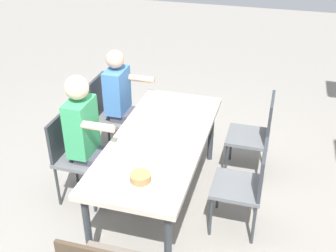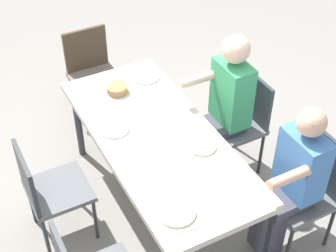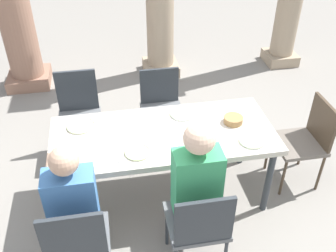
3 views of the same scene
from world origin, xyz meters
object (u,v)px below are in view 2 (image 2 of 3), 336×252
(diner_man_white, at_px, (291,181))
(bread_basket, at_px, (117,89))
(chair_west_south, at_px, (309,186))
(chair_mid_south, at_px, (241,118))
(plate_3, at_px, (146,77))
(chair_mid_north, at_px, (47,188))
(plate_1, at_px, (202,146))
(plate_2, at_px, (114,128))
(chair_head_east, at_px, (92,70))
(dining_table, at_px, (158,143))
(diner_woman_green, at_px, (224,105))
(plate_0, at_px, (177,212))

(diner_man_white, relative_size, bread_basket, 7.46)
(chair_west_south, bearing_deg, bread_basket, 32.41)
(chair_mid_south, xyz_separation_m, plate_3, (0.59, 0.58, 0.24))
(chair_mid_north, relative_size, plate_1, 4.18)
(chair_mid_south, distance_m, diner_man_white, 0.91)
(plate_3, bearing_deg, plate_2, 134.16)
(plate_2, relative_size, bread_basket, 1.37)
(chair_mid_south, height_order, chair_head_east, chair_mid_south)
(chair_head_east, bearing_deg, diner_man_white, -163.17)
(chair_mid_north, relative_size, plate_3, 4.05)
(dining_table, xyz_separation_m, chair_mid_north, (0.12, 0.84, -0.18))
(chair_mid_south, relative_size, plate_2, 3.85)
(chair_mid_south, bearing_deg, diner_woman_green, 89.10)
(chair_west_south, relative_size, diner_man_white, 0.73)
(diner_woman_green, distance_m, plate_1, 0.57)
(plate_1, bearing_deg, chair_west_south, -129.41)
(chair_head_east, height_order, plate_2, chair_head_east)
(diner_woman_green, bearing_deg, plate_2, 83.57)
(diner_man_white, xyz_separation_m, plate_3, (1.46, 0.40, 0.09))
(chair_mid_north, bearing_deg, plate_0, -143.20)
(chair_mid_north, xyz_separation_m, chair_mid_south, (0.00, -1.67, 0.02))
(chair_west_south, height_order, chair_mid_north, chair_west_south)
(dining_table, height_order, diner_woman_green, diner_woman_green)
(plate_2, bearing_deg, dining_table, -132.14)
(plate_2, distance_m, plate_3, 0.70)
(dining_table, bearing_deg, diner_man_white, -139.36)
(chair_mid_south, relative_size, diner_woman_green, 0.67)
(bread_basket, bearing_deg, plate_1, -162.92)
(chair_west_south, bearing_deg, plate_0, 87.32)
(chair_west_south, relative_size, plate_1, 4.43)
(chair_west_south, bearing_deg, diner_woman_green, 12.00)
(chair_mid_south, height_order, plate_1, chair_mid_south)
(plate_1, bearing_deg, diner_woman_green, -48.80)
(dining_table, height_order, chair_west_south, chair_west_south)
(bread_basket, bearing_deg, plate_2, 154.03)
(diner_man_white, distance_m, plate_3, 1.52)
(plate_0, bearing_deg, plate_3, -18.55)
(chair_head_east, xyz_separation_m, bread_basket, (-0.74, 0.04, 0.27))
(chair_west_south, distance_m, chair_mid_south, 0.87)
(diner_woman_green, xyz_separation_m, plate_3, (0.59, 0.40, 0.04))
(chair_west_south, distance_m, bread_basket, 1.67)
(diner_man_white, distance_m, plate_0, 0.87)
(diner_woman_green, bearing_deg, bread_basket, 53.36)
(chair_mid_south, bearing_deg, plate_2, 84.48)
(chair_mid_north, bearing_deg, dining_table, -98.11)
(diner_man_white, distance_m, plate_1, 0.66)
(chair_west_south, distance_m, diner_woman_green, 0.91)
(plate_0, height_order, plate_2, same)
(plate_1, bearing_deg, bread_basket, 17.08)
(plate_3, xyz_separation_m, bread_basket, (-0.07, 0.30, 0.02))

